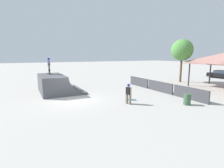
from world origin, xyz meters
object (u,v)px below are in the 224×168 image
at_px(skateboard_on_ground, 131,99).
at_px(tree_far_back, 182,50).
at_px(skater_on_deck, 49,65).
at_px(bystander_walking, 128,92).
at_px(parked_car_black, 222,75).
at_px(trash_bin, 187,99).
at_px(skateboard_on_deck, 49,73).

bearing_deg(skateboard_on_ground, tree_far_back, -114.94).
distance_m(skater_on_deck, skateboard_on_ground, 9.16).
xyz_separation_m(bystander_walking, parked_car_black, (-5.88, 21.69, -0.33)).
distance_m(bystander_walking, trash_bin, 4.46).
height_order(skateboard_on_deck, skateboard_on_ground, skateboard_on_deck).
distance_m(skateboard_on_deck, bystander_walking, 9.47).
distance_m(skateboard_on_ground, trash_bin, 4.36).
bearing_deg(skateboard_on_deck, bystander_walking, 9.81).
bearing_deg(bystander_walking, tree_far_back, -78.41).
height_order(bystander_walking, tree_far_back, tree_far_back).
relative_size(skater_on_deck, bystander_walking, 1.07).
bearing_deg(bystander_walking, trash_bin, -134.82).
xyz_separation_m(skateboard_on_deck, bystander_walking, (8.21, 4.63, -0.90)).
distance_m(skateboard_on_ground, parked_car_black, 21.47).
bearing_deg(trash_bin, bystander_walking, -120.22).
bearing_deg(parked_car_black, trash_bin, -70.57).
bearing_deg(trash_bin, skateboard_on_deck, -140.98).
bearing_deg(parked_car_black, skater_on_deck, -99.07).
bearing_deg(skater_on_deck, parked_car_black, 91.34).
relative_size(bystander_walking, parked_car_black, 0.37).
distance_m(skater_on_deck, bystander_walking, 9.23).
relative_size(skateboard_on_deck, tree_far_back, 0.15).
height_order(skateboard_on_deck, tree_far_back, tree_far_back).
bearing_deg(tree_far_back, skateboard_on_deck, -96.78).
height_order(skater_on_deck, tree_far_back, tree_far_back).
height_order(skater_on_deck, bystander_walking, skater_on_deck).
xyz_separation_m(skateboard_on_deck, tree_far_back, (2.04, 17.17, 2.56)).
distance_m(skater_on_deck, tree_far_back, 17.33).
height_order(skater_on_deck, skateboard_on_deck, skater_on_deck).
bearing_deg(parked_car_black, skateboard_on_ground, -81.60).
height_order(skater_on_deck, skateboard_on_ground, skater_on_deck).
distance_m(skateboard_on_deck, tree_far_back, 17.48).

